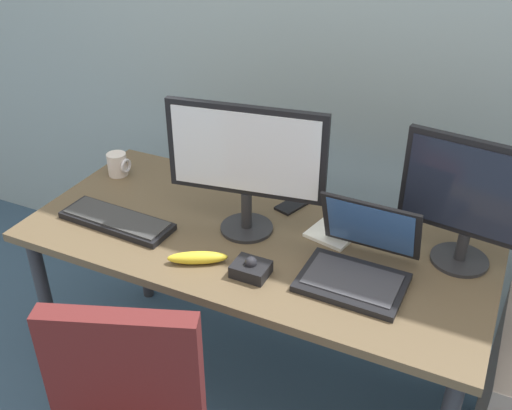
{
  "coord_description": "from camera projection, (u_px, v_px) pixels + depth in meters",
  "views": [
    {
      "loc": [
        0.71,
        -1.49,
        1.87
      ],
      "look_at": [
        0.0,
        0.0,
        0.86
      ],
      "focal_mm": 41.52,
      "sensor_mm": 36.0,
      "label": 1
    }
  ],
  "objects": [
    {
      "name": "cell_phone",
      "position": [
        294.0,
        204.0,
        2.16
      ],
      "size": [
        0.11,
        0.16,
        0.01
      ],
      "primitive_type": "cube",
      "rotation": [
        0.0,
        0.0,
        -0.32
      ],
      "color": "black",
      "rests_on": "desk"
    },
    {
      "name": "desk",
      "position": [
        256.0,
        254.0,
        2.03
      ],
      "size": [
        1.56,
        0.72,
        0.74
      ],
      "color": "brown",
      "rests_on": "ground"
    },
    {
      "name": "paper_notepad",
      "position": [
        338.0,
        229.0,
        2.02
      ],
      "size": [
        0.19,
        0.24,
        0.01
      ],
      "primitive_type": "cube",
      "rotation": [
        0.0,
        0.0,
        -0.22
      ],
      "color": "white",
      "rests_on": "desk"
    },
    {
      "name": "coffee_mug",
      "position": [
        118.0,
        164.0,
        2.34
      ],
      "size": [
        0.09,
        0.08,
        0.09
      ],
      "color": "silver",
      "rests_on": "desk"
    },
    {
      "name": "trackball_mouse",
      "position": [
        251.0,
        268.0,
        1.8
      ],
      "size": [
        0.11,
        0.09,
        0.07
      ],
      "color": "black",
      "rests_on": "desk"
    },
    {
      "name": "monitor_main",
      "position": [
        246.0,
        160.0,
        1.88
      ],
      "size": [
        0.52,
        0.18,
        0.45
      ],
      "color": "#262628",
      "rests_on": "desk"
    },
    {
      "name": "ground_plane",
      "position": [
        256.0,
        388.0,
        2.38
      ],
      "size": [
        8.0,
        8.0,
        0.0
      ],
      "primitive_type": "plane",
      "color": "#334C63"
    },
    {
      "name": "monitor_side",
      "position": [
        473.0,
        198.0,
        1.75
      ],
      "size": [
        0.43,
        0.18,
        0.42
      ],
      "color": "#262628",
      "rests_on": "desk"
    },
    {
      "name": "banana",
      "position": [
        197.0,
        258.0,
        1.85
      ],
      "size": [
        0.19,
        0.13,
        0.04
      ],
      "primitive_type": "ellipsoid",
      "rotation": [
        0.0,
        0.0,
        0.48
      ],
      "color": "yellow",
      "rests_on": "desk"
    },
    {
      "name": "keyboard",
      "position": [
        117.0,
        220.0,
        2.05
      ],
      "size": [
        0.42,
        0.15,
        0.03
      ],
      "color": "black",
      "rests_on": "desk"
    },
    {
      "name": "laptop",
      "position": [
        359.0,
        261.0,
        1.78
      ],
      "size": [
        0.32,
        0.31,
        0.23
      ],
      "color": "black",
      "rests_on": "desk"
    }
  ]
}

